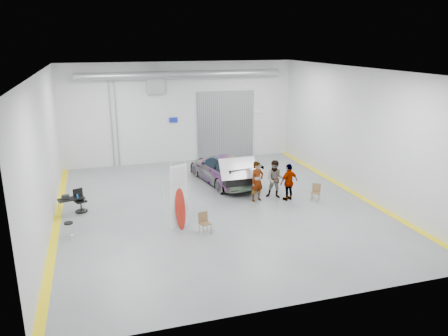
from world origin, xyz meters
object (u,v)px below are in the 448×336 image
object	(u,v)px
surfboard_display	(177,203)
work_table	(70,198)
shop_stool	(69,231)
sedan_car	(223,169)
folding_chair_far	(315,196)
folding_chair_near	(205,227)
person_c	(289,182)
person_b	(275,179)
person_a	(257,181)
office_chair	(81,202)

from	to	relation	value
surfboard_display	work_table	world-z (taller)	surfboard_display
shop_stool	work_table	size ratio (longest dim) A/B	0.58
sedan_car	folding_chair_far	distance (m)	5.12
sedan_car	folding_chair_near	world-z (taller)	sedan_car
sedan_car	person_c	size ratio (longest dim) A/B	2.97
person_b	folding_chair_far	size ratio (longest dim) A/B	2.25
person_a	work_table	world-z (taller)	person_a
folding_chair_far	sedan_car	bearing A→B (deg)	168.79
sedan_car	office_chair	distance (m)	7.41
person_a	person_c	world-z (taller)	person_a
work_table	person_a	bearing A→B (deg)	-5.94
folding_chair_near	sedan_car	bearing A→B (deg)	54.86
office_chair	person_b	bearing A→B (deg)	-29.44
person_b	shop_stool	distance (m)	9.40
person_b	surfboard_display	xyz separation A→B (m)	(-5.11, -2.31, 0.22)
folding_chair_far	work_table	xyz separation A→B (m)	(-10.82, 1.72, 0.42)
person_c	folding_chair_near	world-z (taller)	person_c
person_c	folding_chair_far	bearing A→B (deg)	137.41
sedan_car	person_a	world-z (taller)	person_a
shop_stool	office_chair	distance (m)	2.82
shop_stool	sedan_car	bearing A→B (deg)	33.03
shop_stool	person_c	bearing A→B (deg)	8.80
office_chair	folding_chair_far	bearing A→B (deg)	-34.04
person_b	shop_stool	world-z (taller)	person_b
person_c	shop_stool	xyz separation A→B (m)	(-9.65, -1.50, -0.54)
sedan_car	shop_stool	xyz separation A→B (m)	(-7.49, -4.87, -0.41)
person_c	folding_chair_near	bearing A→B (deg)	10.28
person_b	office_chair	bearing A→B (deg)	-157.32
surfboard_display	person_b	bearing A→B (deg)	-0.11
person_c	folding_chair_far	distance (m)	1.38
sedan_car	office_chair	bearing A→B (deg)	6.90
person_b	folding_chair_near	bearing A→B (deg)	-116.85
sedan_car	shop_stool	size ratio (longest dim) A/B	7.61
office_chair	person_a	bearing A→B (deg)	-31.09
person_c	surfboard_display	size ratio (longest dim) A/B	0.63
folding_chair_far	work_table	distance (m)	10.96
folding_chair_near	person_b	bearing A→B (deg)	23.12
work_table	office_chair	distance (m)	0.50
folding_chair_near	folding_chair_far	world-z (taller)	folding_chair_near
folding_chair_near	shop_stool	world-z (taller)	folding_chair_near
surfboard_display	work_table	bearing A→B (deg)	119.26
sedan_car	folding_chair_near	distance (m)	6.37
folding_chair_near	shop_stool	size ratio (longest dim) A/B	1.22
person_c	person_a	bearing A→B (deg)	-30.89
person_a	office_chair	xyz separation A→B (m)	(-7.83, 0.95, -0.50)
person_b	surfboard_display	world-z (taller)	surfboard_display
person_a	office_chair	world-z (taller)	person_a
person_a	person_c	xyz separation A→B (m)	(1.45, -0.34, -0.07)
person_a	work_table	distance (m)	8.30
person_b	person_c	world-z (taller)	person_b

